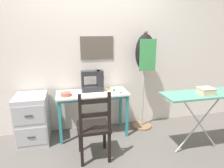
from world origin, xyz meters
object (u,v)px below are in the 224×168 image
Objects in this scene: fabric_bowl at (66,94)px; filing_cabinet at (33,119)px; ironing_board at (203,96)px; storage_box at (206,91)px; thread_spool_near_machine at (107,90)px; thread_spool_mid_table at (109,89)px; dress_form at (145,59)px; wooden_chair at (94,127)px; sewing_machine at (94,81)px; scissors at (122,92)px; thread_spool_far_edge at (114,90)px.

fabric_bowl is 0.22× the size of filing_cabinet.
storage_box is (0.01, -0.04, 0.09)m from ironing_board.
thread_spool_near_machine is 1.39m from storage_box.
filing_cabinet is 3.79× the size of storage_box.
filing_cabinet is (-1.17, -0.07, -0.36)m from thread_spool_mid_table.
dress_form is at bearing -2.19° from thread_spool_mid_table.
filing_cabinet is 2.43m from storage_box.
dress_form is at bearing 121.19° from ironing_board.
wooden_chair is at bearing -115.22° from thread_spool_near_machine.
ironing_board reaches higher than fabric_bowl.
sewing_machine is 0.49× the size of filing_cabinet.
wooden_chair reaches higher than scissors.
fabric_bowl is 0.15× the size of ironing_board.
sewing_machine is at bearing 146.01° from storage_box.
sewing_machine is 8.47× the size of thread_spool_mid_table.
wooden_chair is 1.46m from ironing_board.
dress_form is at bearing -2.44° from sewing_machine.
thread_spool_near_machine is 0.03× the size of ironing_board.
fabric_bowl is 0.17× the size of wooden_chair.
filing_cabinet is 2.39m from ironing_board.
thread_spool_mid_table is at bearing 140.87° from storage_box.
thread_spool_far_edge is 0.78m from wooden_chair.
wooden_chair is at bearing 174.38° from ironing_board.
ironing_board is at bearing -5.62° from wooden_chair.
thread_spool_far_edge is at bearing -172.13° from dress_form.
sewing_machine is 0.82m from wooden_chair.
thread_spool_mid_table is 0.06× the size of filing_cabinet.
filing_cabinet is 0.67× the size of ironing_board.
fabric_bowl is at bearing -175.95° from thread_spool_far_edge.
thread_spool_near_machine is 0.75m from wooden_chair.
thread_spool_mid_table is (0.24, -0.01, -0.13)m from sewing_machine.
fabric_bowl is 1.86m from ironing_board.
scissors is at bearing 144.11° from ironing_board.
thread_spool_mid_table reaches higher than scissors.
filing_cabinet is at bearing -176.36° from thread_spool_mid_table.
thread_spool_far_edge is 1.28m from filing_cabinet.
filing_cabinet reaches higher than scissors.
thread_spool_mid_table is 0.11m from thread_spool_far_edge.
scissors is (0.40, -0.19, -0.15)m from sewing_machine.
dress_form reaches higher than filing_cabinet.
scissors is 0.24m from thread_spool_mid_table.
dress_form is (1.24, 0.12, 0.45)m from fabric_bowl.
ironing_board is (1.41, -0.14, 0.34)m from wooden_chair.
dress_form reaches higher than sewing_machine.
wooden_chair is 1.49m from storage_box.
thread_spool_mid_table is (0.05, 0.06, 0.00)m from thread_spool_near_machine.
wooden_chair reaches higher than thread_spool_near_machine.
storage_box is (1.12, -0.81, 0.15)m from thread_spool_near_machine.
thread_spool_near_machine is 0.04× the size of wooden_chair.
filing_cabinet is at bearing 161.24° from ironing_board.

